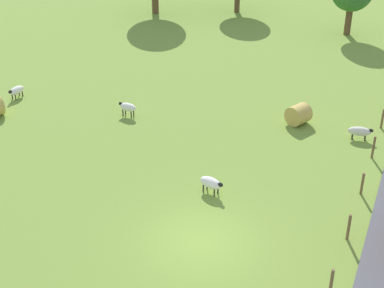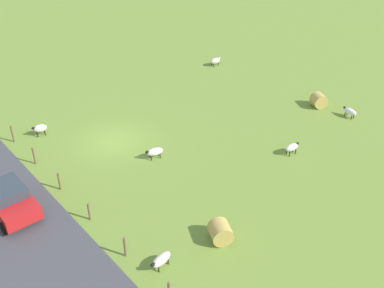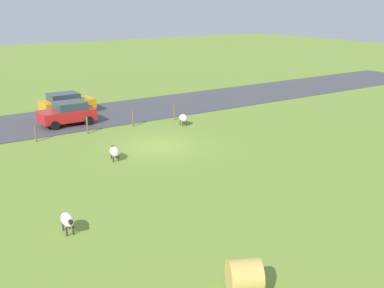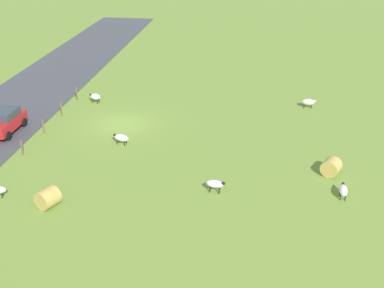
{
  "view_description": "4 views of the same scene",
  "coord_description": "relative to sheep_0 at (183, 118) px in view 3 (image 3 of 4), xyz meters",
  "views": [
    {
      "loc": [
        6.91,
        -17.11,
        14.62
      ],
      "look_at": [
        -2.33,
        4.61,
        1.62
      ],
      "focal_mm": 54.41,
      "sensor_mm": 36.0,
      "label": 1
    },
    {
      "loc": [
        13.28,
        23.97,
        16.74
      ],
      "look_at": [
        -2.77,
        5.07,
        1.12
      ],
      "focal_mm": 42.45,
      "sensor_mm": 36.0,
      "label": 2
    },
    {
      "loc": [
        -25.15,
        14.76,
        8.76
      ],
      "look_at": [
        -5.44,
        1.21,
        1.67
      ],
      "focal_mm": 45.38,
      "sensor_mm": 36.0,
      "label": 3
    },
    {
      "loc": [
        -10.09,
        32.93,
        14.98
      ],
      "look_at": [
        -6.23,
        5.07,
        1.15
      ],
      "focal_mm": 44.3,
      "sensor_mm": 36.0,
      "label": 4
    }
  ],
  "objects": [
    {
      "name": "hay_bale_1",
      "position": [
        -18.72,
        10.12,
        0.0
      ],
      "size": [
        1.45,
        1.4,
        1.12
      ],
      "primitive_type": "cylinder",
      "rotation": [
        1.57,
        0.0,
        2.69
      ],
      "color": "tan",
      "rests_on": "ground_plane"
    },
    {
      "name": "sheep_0",
      "position": [
        0.0,
        0.0,
        0.0
      ],
      "size": [
        1.1,
        0.74,
        0.84
      ],
      "color": "silver",
      "rests_on": "ground_plane"
    },
    {
      "name": "fence_post_2",
      "position": [
        1.82,
        6.66,
        0.02
      ],
      "size": [
        0.12,
        0.12,
        1.17
      ],
      "primitive_type": "cylinder",
      "color": "brown",
      "rests_on": "ground_plane"
    },
    {
      "name": "fence_post_3",
      "position": [
        1.82,
        10.19,
        -0.02
      ],
      "size": [
        0.12,
        0.12,
        1.09
      ],
      "primitive_type": "cylinder",
      "color": "brown",
      "rests_on": "ground_plane"
    },
    {
      "name": "sheep_4",
      "position": [
        -4.45,
        7.65,
        -0.05
      ],
      "size": [
        1.27,
        0.78,
        0.76
      ],
      "color": "white",
      "rests_on": "ground_plane"
    },
    {
      "name": "ground_plane",
      "position": [
        -3.53,
        4.18,
        -0.56
      ],
      "size": [
        160.0,
        160.0,
        0.0
      ],
      "primitive_type": "plane",
      "color": "olive"
    },
    {
      "name": "fence_post_1",
      "position": [
        1.82,
        3.14,
        0.04
      ],
      "size": [
        0.12,
        0.12,
        1.2
      ],
      "primitive_type": "cylinder",
      "color": "brown",
      "rests_on": "ground_plane"
    },
    {
      "name": "car_0",
      "position": [
        4.82,
        6.9,
        0.36
      ],
      "size": [
        2.19,
        3.87,
        1.66
      ],
      "color": "red",
      "rests_on": "road_strip"
    },
    {
      "name": "road_strip",
      "position": [
        6.51,
        4.18,
        -0.53
      ],
      "size": [
        8.0,
        80.0,
        0.06
      ],
      "primitive_type": "cube",
      "color": "#47474C",
      "rests_on": "ground_plane"
    },
    {
      "name": "car_2",
      "position": [
        8.54,
        5.58,
        0.34
      ],
      "size": [
        2.19,
        4.14,
        1.62
      ],
      "color": "orange",
      "rests_on": "road_strip"
    },
    {
      "name": "fence_post_0",
      "position": [
        1.82,
        -0.39,
        0.08
      ],
      "size": [
        0.12,
        0.12,
        1.28
      ],
      "primitive_type": "cylinder",
      "color": "brown",
      "rests_on": "ground_plane"
    },
    {
      "name": "sheep_1",
      "position": [
        -11.69,
        13.16,
        -0.01
      ],
      "size": [
        1.16,
        0.56,
        0.79
      ],
      "color": "white",
      "rests_on": "ground_plane"
    }
  ]
}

